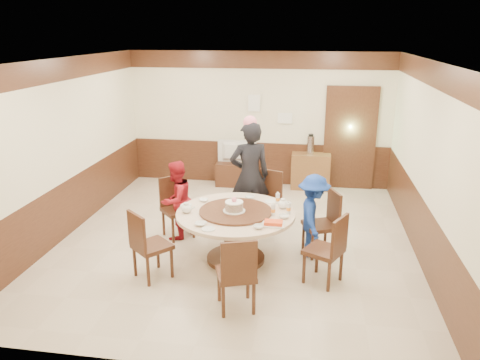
% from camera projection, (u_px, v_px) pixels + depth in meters
% --- Properties ---
extents(room, '(6.00, 6.04, 2.84)m').
position_uv_depth(room, '(236.00, 175.00, 7.16)').
color(room, beige).
rests_on(room, ground).
extents(banquet_table, '(1.69, 1.69, 0.78)m').
position_uv_depth(banquet_table, '(236.00, 226.00, 6.67)').
color(banquet_table, '#412214').
rests_on(banquet_table, ground).
extents(chair_0, '(0.58, 0.58, 0.97)m').
position_uv_depth(chair_0, '(321.00, 234.00, 6.95)').
color(chair_0, '#412214').
rests_on(chair_0, ground).
extents(chair_1, '(0.57, 0.57, 0.97)m').
position_uv_depth(chair_1, '(266.00, 211.00, 7.86)').
color(chair_1, '#412214').
rests_on(chair_1, ground).
extents(chair_2, '(0.62, 0.62, 0.97)m').
position_uv_depth(chair_2, '(178.00, 218.00, 7.55)').
color(chair_2, '#412214').
rests_on(chair_2, ground).
extents(chair_3, '(0.62, 0.62, 0.97)m').
position_uv_depth(chair_3, '(151.00, 257.00, 6.27)').
color(chair_3, '#412214').
rests_on(chair_3, ground).
extents(chair_4, '(0.56, 0.57, 0.97)m').
position_uv_depth(chair_4, '(236.00, 286.00, 5.56)').
color(chair_4, '#412214').
rests_on(chair_4, ground).
extents(chair_5, '(0.60, 0.59, 0.97)m').
position_uv_depth(chair_5, '(325.00, 261.00, 6.15)').
color(chair_5, '#412214').
rests_on(chair_5, ground).
extents(person_standing, '(0.77, 0.63, 1.82)m').
position_uv_depth(person_standing, '(250.00, 176.00, 7.69)').
color(person_standing, black).
rests_on(person_standing, ground).
extents(person_red, '(0.69, 0.76, 1.27)m').
position_uv_depth(person_red, '(176.00, 200.00, 7.40)').
color(person_red, maroon).
rests_on(person_red, ground).
extents(person_blue, '(0.52, 0.84, 1.25)m').
position_uv_depth(person_blue, '(313.00, 216.00, 6.80)').
color(person_blue, navy).
rests_on(person_blue, ground).
extents(birthday_cake, '(0.31, 0.31, 0.21)m').
position_uv_depth(birthday_cake, '(234.00, 206.00, 6.54)').
color(birthday_cake, white).
rests_on(birthday_cake, banquet_table).
extents(teapot_left, '(0.17, 0.15, 0.13)m').
position_uv_depth(teapot_left, '(186.00, 209.00, 6.57)').
color(teapot_left, white).
rests_on(teapot_left, banquet_table).
extents(teapot_right, '(0.17, 0.15, 0.13)m').
position_uv_depth(teapot_right, '(283.00, 204.00, 6.74)').
color(teapot_right, white).
rests_on(teapot_right, banquet_table).
extents(bowl_0, '(0.13, 0.13, 0.03)m').
position_uv_depth(bowl_0, '(204.00, 200.00, 7.02)').
color(bowl_0, white).
rests_on(bowl_0, banquet_table).
extents(bowl_1, '(0.14, 0.14, 0.04)m').
position_uv_depth(bowl_1, '(259.00, 227.00, 6.06)').
color(bowl_1, white).
rests_on(bowl_1, banquet_table).
extents(bowl_2, '(0.15, 0.15, 0.04)m').
position_uv_depth(bowl_2, '(201.00, 224.00, 6.16)').
color(bowl_2, white).
rests_on(bowl_2, banquet_table).
extents(bowl_3, '(0.14, 0.14, 0.04)m').
position_uv_depth(bowl_3, '(284.00, 217.00, 6.39)').
color(bowl_3, white).
rests_on(bowl_3, banquet_table).
extents(bowl_4, '(0.17, 0.17, 0.04)m').
position_uv_depth(bowl_4, '(186.00, 206.00, 6.77)').
color(bowl_4, white).
rests_on(bowl_4, banquet_table).
extents(bowl_5, '(0.14, 0.14, 0.05)m').
position_uv_depth(bowl_5, '(250.00, 197.00, 7.12)').
color(bowl_5, white).
rests_on(bowl_5, banquet_table).
extents(saucer_near, '(0.18, 0.18, 0.01)m').
position_uv_depth(saucer_near, '(208.00, 229.00, 6.03)').
color(saucer_near, white).
rests_on(saucer_near, banquet_table).
extents(saucer_far, '(0.18, 0.18, 0.01)m').
position_uv_depth(saucer_far, '(271.00, 201.00, 7.01)').
color(saucer_far, white).
rests_on(saucer_far, banquet_table).
extents(shrimp_platter, '(0.30, 0.20, 0.06)m').
position_uv_depth(shrimp_platter, '(273.00, 223.00, 6.15)').
color(shrimp_platter, white).
rests_on(shrimp_platter, banquet_table).
extents(bottle_0, '(0.06, 0.06, 0.16)m').
position_uv_depth(bottle_0, '(273.00, 210.00, 6.47)').
color(bottle_0, silver).
rests_on(bottle_0, banquet_table).
extents(bottle_1, '(0.06, 0.06, 0.16)m').
position_uv_depth(bottle_1, '(289.00, 208.00, 6.53)').
color(bottle_1, silver).
rests_on(bottle_1, banquet_table).
extents(bottle_2, '(0.06, 0.06, 0.16)m').
position_uv_depth(bottle_2, '(278.00, 199.00, 6.91)').
color(bottle_2, silver).
rests_on(bottle_2, banquet_table).
extents(tv_stand, '(0.85, 0.45, 0.50)m').
position_uv_depth(tv_stand, '(236.00, 174.00, 10.06)').
color(tv_stand, '#412214').
rests_on(tv_stand, ground).
extents(television, '(0.82, 0.12, 0.47)m').
position_uv_depth(television, '(236.00, 152.00, 9.91)').
color(television, gray).
rests_on(television, tv_stand).
extents(side_cabinet, '(0.80, 0.40, 0.75)m').
position_uv_depth(side_cabinet, '(311.00, 171.00, 9.81)').
color(side_cabinet, brown).
rests_on(side_cabinet, ground).
extents(thermos, '(0.15, 0.15, 0.38)m').
position_uv_depth(thermos, '(311.00, 145.00, 9.64)').
color(thermos, silver).
rests_on(thermos, side_cabinet).
extents(notice_left, '(0.25, 0.00, 0.35)m').
position_uv_depth(notice_left, '(254.00, 103.00, 9.74)').
color(notice_left, white).
rests_on(notice_left, room).
extents(notice_right, '(0.30, 0.00, 0.22)m').
position_uv_depth(notice_right, '(285.00, 118.00, 9.73)').
color(notice_right, white).
rests_on(notice_right, room).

